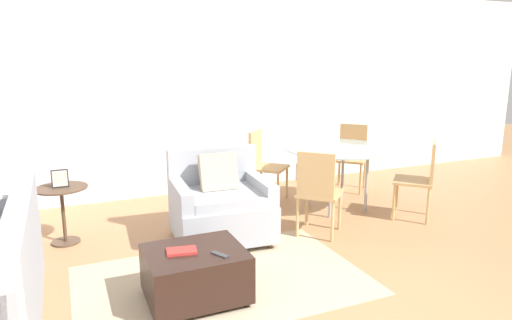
# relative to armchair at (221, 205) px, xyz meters

# --- Properties ---
(wall_back) EXTENTS (12.00, 0.06, 2.75)m
(wall_back) POSITION_rel_armchair_xyz_m (0.19, 1.78, 1.02)
(wall_back) COLOR white
(wall_back) RESTS_ON ground_plane
(area_rug) EXTENTS (2.33, 1.51, 0.01)m
(area_rug) POSITION_rel_armchair_xyz_m (-0.29, -0.85, -0.35)
(area_rug) COLOR tan
(area_rug) RESTS_ON ground_plane
(armchair) EXTENTS (0.98, 0.88, 0.89)m
(armchair) POSITION_rel_armchair_xyz_m (0.00, 0.00, 0.00)
(armchair) COLOR #999EA8
(armchair) RESTS_ON ground_plane
(ottoman) EXTENTS (0.73, 0.61, 0.40)m
(ottoman) POSITION_rel_armchair_xyz_m (-0.57, -1.05, -0.14)
(ottoman) COLOR black
(ottoman) RESTS_ON ground_plane
(book_stack) EXTENTS (0.24, 0.17, 0.02)m
(book_stack) POSITION_rel_armchair_xyz_m (-0.66, -1.05, 0.05)
(book_stack) COLOR #B72D28
(book_stack) RESTS_ON ottoman
(tv_remote_primary) EXTENTS (0.11, 0.15, 0.01)m
(tv_remote_primary) POSITION_rel_armchair_xyz_m (-0.42, -1.20, 0.05)
(tv_remote_primary) COLOR #333338
(tv_remote_primary) RESTS_ON ottoman
(side_table) EXTENTS (0.50, 0.50, 0.57)m
(side_table) POSITION_rel_armchair_xyz_m (-1.45, 0.52, 0.05)
(side_table) COLOR #4C3828
(side_table) RESTS_ON ground_plane
(picture_frame) EXTENTS (0.16, 0.07, 0.17)m
(picture_frame) POSITION_rel_armchair_xyz_m (-1.45, 0.52, 0.31)
(picture_frame) COLOR black
(picture_frame) RESTS_ON side_table
(dining_table) EXTENTS (1.28, 1.28, 0.76)m
(dining_table) POSITION_rel_armchair_xyz_m (1.61, 0.36, 0.33)
(dining_table) COLOR #8C9E99
(dining_table) RESTS_ON ground_plane
(dining_chair_near_left) EXTENTS (0.59, 0.59, 0.90)m
(dining_chair_near_left) POSITION_rel_armchair_xyz_m (0.93, -0.32, 0.16)
(dining_chair_near_left) COLOR tan
(dining_chair_near_left) RESTS_ON ground_plane
(dining_chair_near_right) EXTENTS (0.59, 0.59, 0.90)m
(dining_chair_near_right) POSITION_rel_armchair_xyz_m (2.29, -0.32, 0.16)
(dining_chair_near_right) COLOR tan
(dining_chair_near_right) RESTS_ON ground_plane
(dining_chair_far_left) EXTENTS (0.59, 0.59, 0.90)m
(dining_chair_far_left) POSITION_rel_armchair_xyz_m (0.93, 1.03, 0.16)
(dining_chair_far_left) COLOR tan
(dining_chair_far_left) RESTS_ON ground_plane
(dining_chair_far_right) EXTENTS (0.59, 0.59, 0.90)m
(dining_chair_far_right) POSITION_rel_armchair_xyz_m (2.29, 1.03, 0.16)
(dining_chair_far_right) COLOR tan
(dining_chair_far_right) RESTS_ON ground_plane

